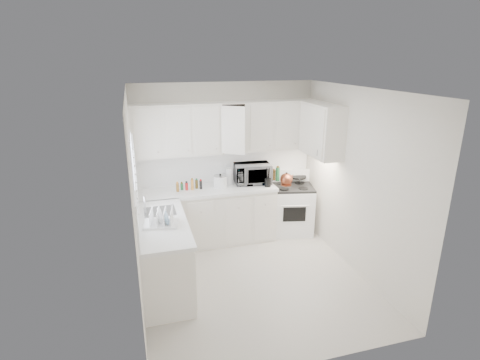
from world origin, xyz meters
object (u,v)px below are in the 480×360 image
object	(u,v)px
tea_kettle	(286,178)
dish_rack	(161,216)
stove	(291,203)
rice_cooker	(220,180)
microwave	(252,171)
utensil_crock	(268,177)

from	to	relation	value
tea_kettle	dish_rack	xyz separation A→B (m)	(-2.12, -1.03, 0.01)
stove	rice_cooker	size ratio (longest dim) A/B	4.89
microwave	dish_rack	xyz separation A→B (m)	(-1.61, -1.28, -0.09)
tea_kettle	rice_cooker	distance (m)	1.09
stove	dish_rack	bearing A→B (deg)	-140.48
stove	dish_rack	xyz separation A→B (m)	(-2.30, -1.19, 0.52)
stove	utensil_crock	distance (m)	0.78
tea_kettle	utensil_crock	distance (m)	0.33
rice_cooker	utensil_crock	world-z (taller)	utensil_crock
stove	tea_kettle	bearing A→B (deg)	-126.09
tea_kettle	microwave	world-z (taller)	microwave
rice_cooker	stove	bearing A→B (deg)	-9.00
stove	tea_kettle	size ratio (longest dim) A/B	4.22
tea_kettle	stove	bearing A→B (deg)	29.36
microwave	dish_rack	distance (m)	2.06
tea_kettle	utensil_crock	bearing A→B (deg)	167.29
stove	rice_cooker	distance (m)	1.36
utensil_crock	microwave	bearing A→B (deg)	126.82
microwave	utensil_crock	bearing A→B (deg)	-47.91
tea_kettle	rice_cooker	xyz separation A→B (m)	(-1.07, 0.19, 0.00)
dish_rack	utensil_crock	bearing A→B (deg)	40.34
rice_cooker	dish_rack	size ratio (longest dim) A/B	0.53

